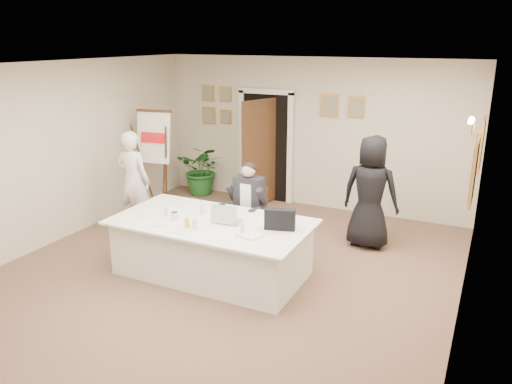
{
  "coord_description": "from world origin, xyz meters",
  "views": [
    {
      "loc": [
        3.14,
        -5.27,
        3.13
      ],
      "look_at": [
        0.28,
        0.6,
        1.1
      ],
      "focal_mm": 35.0,
      "sensor_mm": 36.0,
      "label": 1
    }
  ],
  "objects_px": {
    "paper_stack": "(249,235)",
    "flip_chart": "(158,166)",
    "laptop": "(229,211)",
    "laptop_bag": "(280,220)",
    "conference_table": "(212,247)",
    "steel_jug": "(175,216)",
    "seated_man": "(248,206)",
    "potted_palm": "(202,169)",
    "oj_glass": "(187,223)",
    "standing_man": "(133,181)",
    "standing_woman": "(371,192)"
  },
  "relations": [
    {
      "from": "standing_woman",
      "to": "steel_jug",
      "type": "xyz_separation_m",
      "value": [
        -2.15,
        -2.08,
        -0.05
      ]
    },
    {
      "from": "standing_man",
      "to": "paper_stack",
      "type": "distance_m",
      "value": 2.98
    },
    {
      "from": "flip_chart",
      "to": "laptop",
      "type": "relative_size",
      "value": 4.97
    },
    {
      "from": "standing_man",
      "to": "laptop",
      "type": "distance_m",
      "value": 2.41
    },
    {
      "from": "conference_table",
      "to": "steel_jug",
      "type": "relative_size",
      "value": 24.2
    },
    {
      "from": "potted_palm",
      "to": "laptop_bag",
      "type": "bearing_deg",
      "value": -44.6
    },
    {
      "from": "laptop",
      "to": "steel_jug",
      "type": "bearing_deg",
      "value": -164.58
    },
    {
      "from": "seated_man",
      "to": "flip_chart",
      "type": "xyz_separation_m",
      "value": [
        -2.32,
        0.9,
        0.17
      ]
    },
    {
      "from": "conference_table",
      "to": "laptop_bag",
      "type": "relative_size",
      "value": 6.78
    },
    {
      "from": "conference_table",
      "to": "oj_glass",
      "type": "xyz_separation_m",
      "value": [
        -0.14,
        -0.36,
        0.45
      ]
    },
    {
      "from": "standing_man",
      "to": "paper_stack",
      "type": "height_order",
      "value": "standing_man"
    },
    {
      "from": "laptop_bag",
      "to": "laptop",
      "type": "bearing_deg",
      "value": 166.55
    },
    {
      "from": "standing_man",
      "to": "potted_palm",
      "type": "bearing_deg",
      "value": -92.19
    },
    {
      "from": "standing_woman",
      "to": "paper_stack",
      "type": "bearing_deg",
      "value": 66.44
    },
    {
      "from": "laptop",
      "to": "laptop_bag",
      "type": "relative_size",
      "value": 0.95
    },
    {
      "from": "laptop_bag",
      "to": "paper_stack",
      "type": "relative_size",
      "value": 1.27
    },
    {
      "from": "flip_chart",
      "to": "oj_glass",
      "type": "relative_size",
      "value": 14.32
    },
    {
      "from": "flip_chart",
      "to": "paper_stack",
      "type": "relative_size",
      "value": 6.04
    },
    {
      "from": "conference_table",
      "to": "flip_chart",
      "type": "xyz_separation_m",
      "value": [
        -2.26,
        1.87,
        0.47
      ]
    },
    {
      "from": "laptop_bag",
      "to": "steel_jug",
      "type": "height_order",
      "value": "laptop_bag"
    },
    {
      "from": "potted_palm",
      "to": "laptop",
      "type": "relative_size",
      "value": 2.79
    },
    {
      "from": "laptop",
      "to": "potted_palm",
      "type": "bearing_deg",
      "value": 121.19
    },
    {
      "from": "flip_chart",
      "to": "laptop",
      "type": "distance_m",
      "value": 3.05
    },
    {
      "from": "laptop",
      "to": "standing_woman",
      "type": "bearing_deg",
      "value": 44.84
    },
    {
      "from": "paper_stack",
      "to": "potted_palm",
      "type": "bearing_deg",
      "value": 129.59
    },
    {
      "from": "seated_man",
      "to": "paper_stack",
      "type": "xyz_separation_m",
      "value": [
        0.63,
        -1.21,
        0.1
      ]
    },
    {
      "from": "laptop_bag",
      "to": "paper_stack",
      "type": "distance_m",
      "value": 0.46
    },
    {
      "from": "paper_stack",
      "to": "steel_jug",
      "type": "height_order",
      "value": "steel_jug"
    },
    {
      "from": "laptop",
      "to": "seated_man",
      "type": "bearing_deg",
      "value": 94.09
    },
    {
      "from": "potted_palm",
      "to": "oj_glass",
      "type": "distance_m",
      "value": 3.97
    },
    {
      "from": "potted_palm",
      "to": "paper_stack",
      "type": "relative_size",
      "value": 3.4
    },
    {
      "from": "flip_chart",
      "to": "paper_stack",
      "type": "distance_m",
      "value": 3.64
    },
    {
      "from": "laptop_bag",
      "to": "seated_man",
      "type": "bearing_deg",
      "value": 121.0
    },
    {
      "from": "conference_table",
      "to": "seated_man",
      "type": "height_order",
      "value": "seated_man"
    },
    {
      "from": "flip_chart",
      "to": "steel_jug",
      "type": "xyz_separation_m",
      "value": [
        1.8,
        -2.05,
        -0.03
      ]
    },
    {
      "from": "laptop",
      "to": "paper_stack",
      "type": "xyz_separation_m",
      "value": [
        0.48,
        -0.34,
        -0.12
      ]
    },
    {
      "from": "standing_woman",
      "to": "flip_chart",
      "type": "bearing_deg",
      "value": 1.6
    },
    {
      "from": "flip_chart",
      "to": "laptop_bag",
      "type": "relative_size",
      "value": 4.74
    },
    {
      "from": "conference_table",
      "to": "paper_stack",
      "type": "xyz_separation_m",
      "value": [
        0.7,
        -0.25,
        0.4
      ]
    },
    {
      "from": "conference_table",
      "to": "standing_man",
      "type": "xyz_separation_m",
      "value": [
        -2.05,
        0.9,
        0.45
      ]
    },
    {
      "from": "standing_man",
      "to": "paper_stack",
      "type": "xyz_separation_m",
      "value": [
        2.75,
        -1.16,
        -0.05
      ]
    },
    {
      "from": "paper_stack",
      "to": "steel_jug",
      "type": "relative_size",
      "value": 2.8
    },
    {
      "from": "conference_table",
      "to": "standing_woman",
      "type": "xyz_separation_m",
      "value": [
        1.69,
        1.89,
        0.49
      ]
    },
    {
      "from": "conference_table",
      "to": "oj_glass",
      "type": "relative_size",
      "value": 20.48
    },
    {
      "from": "paper_stack",
      "to": "flip_chart",
      "type": "bearing_deg",
      "value": 144.37
    },
    {
      "from": "conference_table",
      "to": "paper_stack",
      "type": "relative_size",
      "value": 8.63
    },
    {
      "from": "steel_jug",
      "to": "paper_stack",
      "type": "bearing_deg",
      "value": -3.45
    },
    {
      "from": "flip_chart",
      "to": "oj_glass",
      "type": "xyz_separation_m",
      "value": [
        2.12,
        -2.23,
        -0.02
      ]
    },
    {
      "from": "flip_chart",
      "to": "laptop",
      "type": "bearing_deg",
      "value": -35.65
    },
    {
      "from": "conference_table",
      "to": "standing_man",
      "type": "distance_m",
      "value": 2.29
    }
  ]
}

